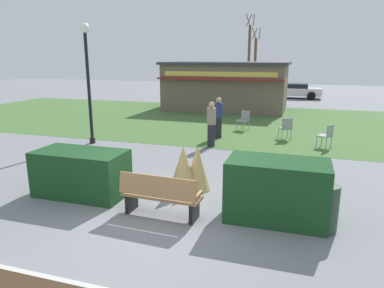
# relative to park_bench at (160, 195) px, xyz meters

# --- Properties ---
(ground_plane) EXTENTS (80.00, 80.00, 0.00)m
(ground_plane) POSITION_rel_park_bench_xyz_m (0.02, -0.15, -0.48)
(ground_plane) COLOR slate
(lawn_patch) EXTENTS (36.00, 12.00, 0.01)m
(lawn_patch) POSITION_rel_park_bench_xyz_m (0.02, 11.76, -0.48)
(lawn_patch) COLOR #446B33
(lawn_patch) RESTS_ON ground_plane
(park_bench) EXTENTS (1.72, 0.60, 0.95)m
(park_bench) POSITION_rel_park_bench_xyz_m (0.00, 0.00, 0.00)
(park_bench) COLOR #9E7547
(park_bench) RESTS_ON ground_plane
(hedge_left) EXTENTS (2.19, 1.10, 1.10)m
(hedge_left) POSITION_rel_park_bench_xyz_m (-2.30, 0.57, 0.07)
(hedge_left) COLOR #19421E
(hedge_left) RESTS_ON ground_plane
(hedge_right) EXTENTS (2.02, 1.10, 1.27)m
(hedge_right) POSITION_rel_park_bench_xyz_m (2.31, 0.62, 0.15)
(hedge_right) COLOR #19421E
(hedge_right) RESTS_ON ground_plane
(ornamental_grass_behind_left) EXTENTS (0.69, 0.69, 1.17)m
(ornamental_grass_behind_left) POSITION_rel_park_bench_xyz_m (0.29, 1.74, 0.10)
(ornamental_grass_behind_left) COLOR tan
(ornamental_grass_behind_left) RESTS_ON ground_plane
(ornamental_grass_behind_right) EXTENTS (0.76, 0.76, 1.17)m
(ornamental_grass_behind_right) POSITION_rel_park_bench_xyz_m (0.00, 1.49, 0.11)
(ornamental_grass_behind_right) COLOR tan
(ornamental_grass_behind_right) RESTS_ON ground_plane
(lamppost_mid) EXTENTS (0.36, 0.36, 4.49)m
(lamppost_mid) POSITION_rel_park_bench_xyz_m (-5.06, 5.25, 2.33)
(lamppost_mid) COLOR black
(lamppost_mid) RESTS_ON ground_plane
(trash_bin) EXTENTS (0.52, 0.52, 0.93)m
(trash_bin) POSITION_rel_park_bench_xyz_m (3.24, 0.43, -0.02)
(trash_bin) COLOR #2D4233
(trash_bin) RESTS_ON ground_plane
(food_kiosk) EXTENTS (7.74, 4.98, 2.99)m
(food_kiosk) POSITION_rel_park_bench_xyz_m (-2.05, 16.14, 1.03)
(food_kiosk) COLOR #6B5B4C
(food_kiosk) RESTS_ON ground_plane
(cafe_chair_west) EXTENTS (0.59, 0.59, 0.89)m
(cafe_chair_west) POSITION_rel_park_bench_xyz_m (0.19, 9.56, 0.05)
(cafe_chair_west) COLOR gray
(cafe_chair_west) RESTS_ON ground_plane
(cafe_chair_east) EXTENTS (0.60, 0.60, 0.89)m
(cafe_chair_east) POSITION_rel_park_bench_xyz_m (3.64, 7.19, 0.05)
(cafe_chair_east) COLOR gray
(cafe_chair_east) RESTS_ON ground_plane
(cafe_chair_center) EXTENTS (0.58, 0.58, 0.89)m
(cafe_chair_center) POSITION_rel_park_bench_xyz_m (2.13, 8.19, 0.05)
(cafe_chair_center) COLOR gray
(cafe_chair_center) RESTS_ON ground_plane
(person_strolling) EXTENTS (0.34, 0.34, 1.69)m
(person_strolling) POSITION_rel_park_bench_xyz_m (-0.57, 7.63, 0.38)
(person_strolling) COLOR #23232D
(person_strolling) RESTS_ON ground_plane
(person_standing) EXTENTS (0.34, 0.34, 1.69)m
(person_standing) POSITION_rel_park_bench_xyz_m (-0.49, 6.14, 0.38)
(person_standing) COLOR #23232D
(person_standing) RESTS_ON ground_plane
(parked_car_west_slot) EXTENTS (4.34, 2.34, 1.20)m
(parked_car_west_slot) POSITION_rel_park_bench_xyz_m (-3.23, 23.81, 0.16)
(parked_car_west_slot) COLOR navy
(parked_car_west_slot) RESTS_ON ground_plane
(parked_car_center_slot) EXTENTS (4.20, 2.07, 1.20)m
(parked_car_center_slot) POSITION_rel_park_bench_xyz_m (2.00, 23.81, 0.16)
(parked_car_center_slot) COLOR silver
(parked_car_center_slot) RESTS_ON ground_plane
(tree_left_bg) EXTENTS (0.91, 0.96, 7.44)m
(tree_left_bg) POSITION_rel_park_bench_xyz_m (-2.82, 30.47, 2.87)
(tree_left_bg) COLOR brown
(tree_left_bg) RESTS_ON ground_plane
(tree_right_bg) EXTENTS (0.91, 0.96, 6.24)m
(tree_right_bg) POSITION_rel_park_bench_xyz_m (-2.32, 31.53, 2.27)
(tree_right_bg) COLOR brown
(tree_right_bg) RESTS_ON ground_plane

